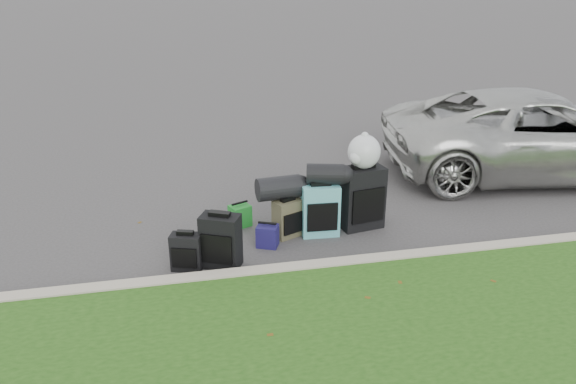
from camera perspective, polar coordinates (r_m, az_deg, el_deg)
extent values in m
plane|color=#383535|center=(7.35, 1.09, -4.49)|extent=(120.00, 120.00, 0.00)
cube|color=#9E937F|center=(6.46, 3.10, -7.77)|extent=(120.00, 0.18, 0.15)
imported|color=#B7B7B2|center=(10.20, 24.14, 5.44)|extent=(5.34, 3.08, 1.40)
cube|color=black|center=(6.60, -10.27, -6.01)|extent=(0.39, 0.29, 0.44)
cube|color=black|center=(6.56, -6.84, -4.98)|extent=(0.52, 0.43, 0.64)
cube|color=#3A3624|center=(7.26, -0.02, -2.68)|extent=(0.42, 0.35, 0.50)
cube|color=teal|center=(7.28, 3.27, -1.82)|extent=(0.50, 0.31, 0.69)
cube|color=black|center=(7.51, 7.49, -0.57)|extent=(0.61, 0.43, 0.84)
cube|color=#1B7C25|center=(7.60, -4.89, -2.42)|extent=(0.32, 0.29, 0.30)
cube|color=#1B164F|center=(7.04, -2.10, -4.49)|extent=(0.32, 0.29, 0.28)
cylinder|color=black|center=(7.15, -0.95, 0.42)|extent=(0.59, 0.36, 0.30)
cylinder|color=black|center=(7.15, 3.81, 1.84)|extent=(0.53, 0.38, 0.27)
sphere|color=silver|center=(7.30, 7.74, 4.07)|extent=(0.43, 0.43, 0.43)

